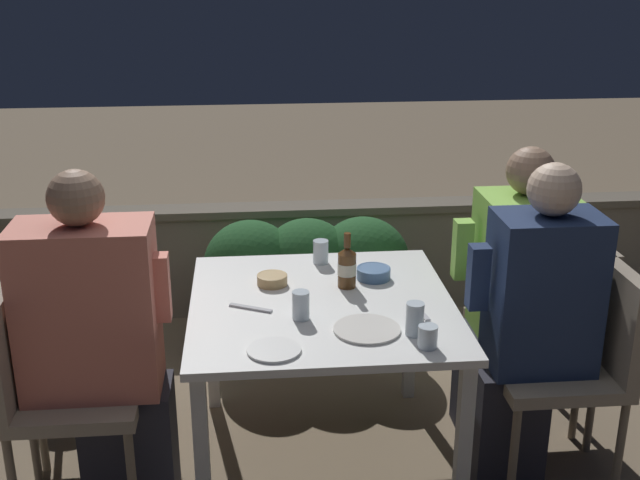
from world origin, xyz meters
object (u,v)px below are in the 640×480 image
(person_coral_top, at_px, (101,346))
(person_navy_jumper, at_px, (531,326))
(chair_left_near, at_px, (47,375))
(beer_bottle, at_px, (347,266))
(person_green_blouse, at_px, (511,294))
(chair_left_far, at_px, (62,333))
(chair_right_far, at_px, (556,313))
(potted_plant, at_px, (63,289))
(chair_right_near, at_px, (580,348))

(person_coral_top, height_order, person_navy_jumper, person_coral_top)
(chair_left_near, distance_m, person_coral_top, 0.23)
(chair_left_near, distance_m, beer_bottle, 1.18)
(chair_left_near, height_order, person_green_blouse, person_green_blouse)
(chair_left_far, bearing_deg, chair_left_near, -87.52)
(person_coral_top, bearing_deg, chair_left_near, 180.00)
(chair_left_far, relative_size, person_green_blouse, 0.70)
(person_navy_jumper, bearing_deg, chair_right_far, 53.98)
(chair_left_far, bearing_deg, person_navy_jumper, -10.07)
(person_navy_jumper, height_order, potted_plant, person_navy_jumper)
(chair_left_far, distance_m, person_navy_jumper, 1.81)
(person_coral_top, height_order, chair_left_far, person_coral_top)
(person_navy_jumper, bearing_deg, potted_plant, 151.38)
(chair_left_far, bearing_deg, person_green_blouse, -0.17)
(person_coral_top, distance_m, person_green_blouse, 1.62)
(person_navy_jumper, relative_size, chair_right_far, 1.45)
(chair_left_far, xyz_separation_m, beer_bottle, (1.12, -0.03, 0.25))
(chair_right_near, height_order, chair_right_far, same)
(chair_left_far, bearing_deg, person_coral_top, -57.38)
(person_navy_jumper, bearing_deg, chair_left_far, 169.93)
(person_coral_top, relative_size, person_green_blouse, 1.03)
(chair_left_far, bearing_deg, chair_right_near, -9.06)
(person_navy_jumper, xyz_separation_m, person_green_blouse, (0.02, 0.31, -0.01))
(person_coral_top, xyz_separation_m, chair_right_near, (1.76, 0.02, -0.10))
(chair_left_far, distance_m, chair_right_near, 2.00)
(chair_left_far, xyz_separation_m, person_green_blouse, (1.80, -0.01, 0.09))
(person_navy_jumper, relative_size, potted_plant, 1.90)
(beer_bottle, bearing_deg, person_navy_jumper, -23.25)
(chair_left_far, distance_m, beer_bottle, 1.15)
(chair_right_near, height_order, person_green_blouse, person_green_blouse)
(chair_right_far, height_order, beer_bottle, beer_bottle)
(chair_left_near, height_order, chair_right_near, same)
(chair_left_near, relative_size, chair_right_far, 1.00)
(chair_right_near, xyz_separation_m, chair_right_far, (0.03, 0.31, 0.00))
(chair_left_far, height_order, beer_bottle, beer_bottle)
(chair_left_near, bearing_deg, beer_bottle, 15.21)
(potted_plant, bearing_deg, chair_left_far, -77.83)
(chair_right_near, relative_size, chair_right_far, 1.00)
(person_navy_jumper, distance_m, beer_bottle, 0.73)
(person_coral_top, xyz_separation_m, chair_right_far, (1.79, 0.33, -0.10))
(chair_right_near, bearing_deg, chair_left_far, 170.94)
(beer_bottle, relative_size, potted_plant, 0.34)
(chair_left_near, xyz_separation_m, chair_right_near, (1.96, 0.02, 0.00))
(person_navy_jumper, bearing_deg, person_coral_top, -179.30)
(person_coral_top, xyz_separation_m, potted_plant, (-0.37, 1.08, -0.23))
(chair_left_near, height_order, potted_plant, chair_left_near)
(potted_plant, bearing_deg, chair_right_far, -19.06)
(chair_right_near, xyz_separation_m, potted_plant, (-2.14, 1.06, -0.13))
(person_coral_top, relative_size, person_navy_jumper, 1.02)
(potted_plant, bearing_deg, person_green_blouse, -20.85)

